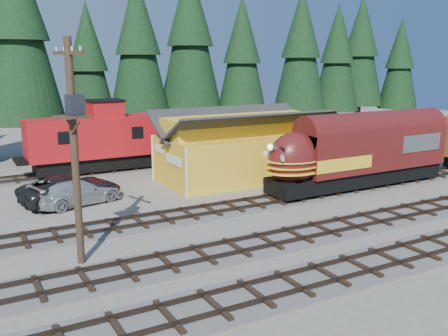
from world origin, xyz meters
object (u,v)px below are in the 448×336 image
depot (242,140)px  caboose (95,140)px  locomotive (355,155)px  utility_pole (74,139)px  pickup_truck_b (77,192)px  pickup_truck_a (71,189)px

depot → caboose: caboose is taller
locomotive → caboose: bearing=135.8°
depot → utility_pole: bearing=-144.5°
locomotive → pickup_truck_b: (-17.86, 5.50, -1.58)m
depot → pickup_truck_a: (-12.83, -0.31, -2.08)m
depot → pickup_truck_b: size_ratio=2.28×
utility_pole → pickup_truck_a: size_ratio=1.54×
locomotive → pickup_truck_b: bearing=162.9°
caboose → utility_pole: (-5.47, -17.92, 2.94)m
caboose → pickup_truck_a: (-3.71, -7.81, -1.78)m
utility_pole → pickup_truck_b: size_ratio=1.75×
locomotive → pickup_truck_a: bearing=161.1°
depot → pickup_truck_b: bearing=-175.5°
depot → caboose: (-9.12, 7.50, -0.30)m
depot → utility_pole: 18.13m
pickup_truck_a → pickup_truck_b: 0.73m
depot → pickup_truck_a: depot is taller
locomotive → pickup_truck_a: locomotive is taller
locomotive → pickup_truck_b: locomotive is taller
pickup_truck_a → pickup_truck_b: size_ratio=1.13×
depot → caboose: 11.82m
pickup_truck_a → utility_pole: bearing=158.7°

